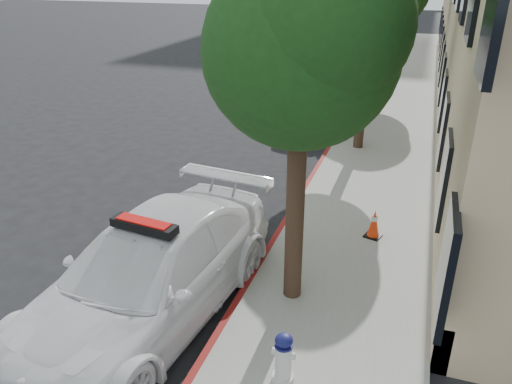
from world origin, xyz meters
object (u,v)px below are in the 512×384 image
object	(u,v)px
parked_car_mid	(319,107)
traffic_cone	(374,224)
police_car	(149,274)
fire_hydrant	(283,359)
parked_car_far	(322,78)

from	to	relation	value
parked_car_mid	traffic_cone	distance (m)	8.19
parked_car_mid	traffic_cone	size ratio (longest dim) A/B	7.01
police_car	fire_hydrant	world-z (taller)	police_car
parked_car_mid	parked_car_far	xyz separation A→B (m)	(-0.92, 4.88, -0.01)
fire_hydrant	traffic_cone	xyz separation A→B (m)	(0.71, 4.41, -0.08)
parked_car_mid	traffic_cone	world-z (taller)	parked_car_mid
parked_car_mid	fire_hydrant	xyz separation A→B (m)	(2.09, -12.11, -0.20)
parked_car_mid	parked_car_far	world-z (taller)	parked_car_mid
parked_car_far	traffic_cone	xyz separation A→B (m)	(3.72, -12.58, -0.27)
traffic_cone	police_car	bearing A→B (deg)	-131.72
parked_car_mid	traffic_cone	xyz separation A→B (m)	(2.79, -7.70, -0.28)
police_car	fire_hydrant	bearing A→B (deg)	-12.14
traffic_cone	fire_hydrant	bearing A→B (deg)	-99.12
police_car	parked_car_mid	bearing A→B (deg)	94.52
police_car	parked_car_mid	size ratio (longest dim) A/B	1.37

